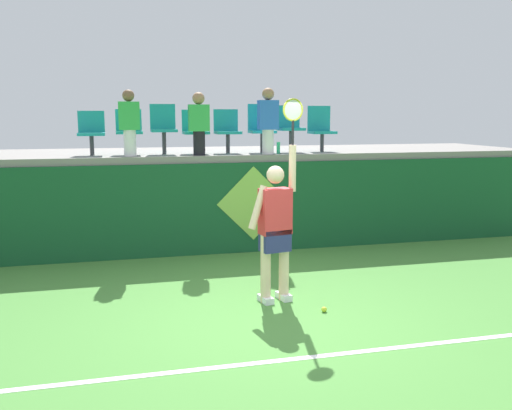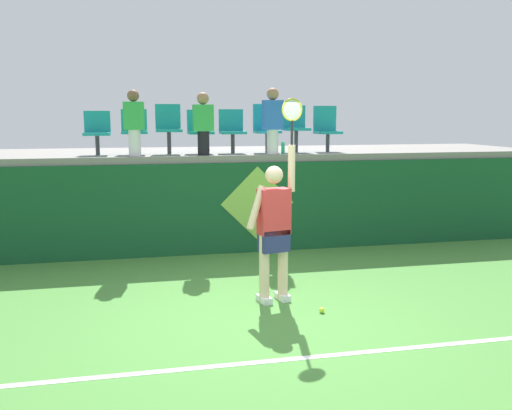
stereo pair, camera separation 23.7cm
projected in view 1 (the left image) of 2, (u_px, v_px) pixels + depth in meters
name	position (u px, v px, depth m)	size (l,w,h in m)	color
ground_plane	(270.00, 320.00, 6.41)	(40.00, 40.00, 0.00)	#478438
court_back_wall	(219.00, 208.00, 9.42)	(12.50, 0.20, 1.55)	#144C28
spectator_platform	(207.00, 154.00, 10.53)	(12.50, 2.70, 0.12)	gray
court_baseline_stripe	(299.00, 358.00, 5.39)	(11.25, 0.08, 0.01)	white
tennis_player	(275.00, 226.00, 6.91)	(0.74, 0.33, 2.55)	white
tennis_ball	(324.00, 309.00, 6.66)	(0.07, 0.07, 0.07)	#D1E533
water_bottle	(278.00, 148.00, 9.69)	(0.06, 0.06, 0.21)	#26B272
stadium_chair_0	(91.00, 131.00, 9.33)	(0.44, 0.42, 0.74)	#38383D
stadium_chair_1	(129.00, 129.00, 9.47)	(0.44, 0.42, 0.77)	#38383D
stadium_chair_2	(163.00, 126.00, 9.61)	(0.44, 0.42, 0.86)	#38383D
stadium_chair_3	(195.00, 129.00, 9.74)	(0.44, 0.42, 0.77)	#38383D
stadium_chair_4	(227.00, 129.00, 9.88)	(0.44, 0.42, 0.77)	#38383D
stadium_chair_5	(261.00, 126.00, 10.03)	(0.44, 0.42, 0.87)	#38383D
stadium_chair_6	(290.00, 125.00, 10.15)	(0.44, 0.42, 0.85)	#38383D
stadium_chair_7	(321.00, 127.00, 10.31)	(0.44, 0.42, 0.84)	#38383D
spectator_0	(199.00, 122.00, 9.28)	(0.34, 0.20, 1.05)	black
spectator_1	(268.00, 119.00, 9.55)	(0.34, 0.21, 1.13)	white
spectator_2	(129.00, 122.00, 9.06)	(0.34, 0.20, 1.08)	white
wall_signage_mount	(253.00, 252.00, 9.58)	(1.27, 0.01, 1.49)	#144C28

